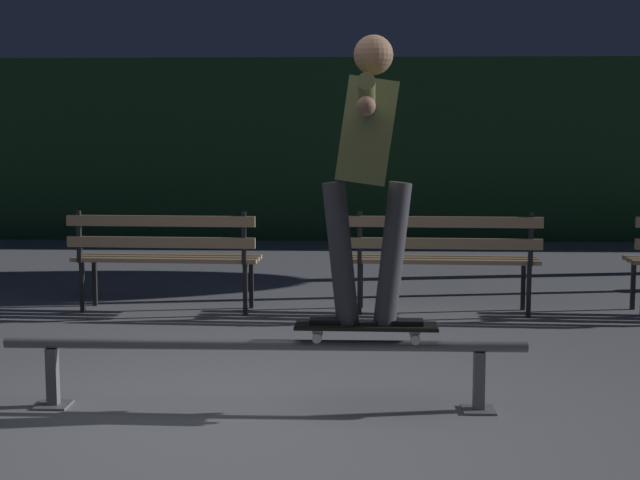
{
  "coord_description": "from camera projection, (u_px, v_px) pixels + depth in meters",
  "views": [
    {
      "loc": [
        0.48,
        -4.51,
        1.5
      ],
      "look_at": [
        0.28,
        1.06,
        0.85
      ],
      "focal_mm": 49.88,
      "sensor_mm": 36.0,
      "label": 1
    }
  ],
  "objects": [
    {
      "name": "ground_plane",
      "position": [
        259.0,
        423.0,
        4.67
      ],
      "size": [
        90.0,
        90.0,
        0.0
      ],
      "primitive_type": "plane",
      "color": "slate"
    },
    {
      "name": "park_bench_left_center",
      "position": [
        165.0,
        250.0,
        7.57
      ],
      "size": [
        1.62,
        0.49,
        0.88
      ],
      "color": "black",
      "rests_on": "ground"
    },
    {
      "name": "hedge_backdrop",
      "position": [
        320.0,
        149.0,
        13.31
      ],
      "size": [
        24.0,
        1.2,
        2.62
      ],
      "primitive_type": "cube",
      "color": "#234C28",
      "rests_on": "ground"
    },
    {
      "name": "skateboard",
      "position": [
        366.0,
        327.0,
        4.85
      ],
      "size": [
        0.78,
        0.22,
        0.09
      ],
      "color": "black",
      "rests_on": "grind_rail"
    },
    {
      "name": "skateboarder",
      "position": [
        368.0,
        155.0,
        4.75
      ],
      "size": [
        0.62,
        1.41,
        1.56
      ],
      "color": "black",
      "rests_on": "skateboard"
    },
    {
      "name": "grind_rail",
      "position": [
        264.0,
        354.0,
        4.89
      ],
      "size": [
        2.89,
        0.18,
        0.39
      ],
      "color": "slate",
      "rests_on": "ground"
    },
    {
      "name": "park_bench_right_center",
      "position": [
        444.0,
        252.0,
        7.48
      ],
      "size": [
        1.62,
        0.49,
        0.88
      ],
      "color": "black",
      "rests_on": "ground"
    }
  ]
}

